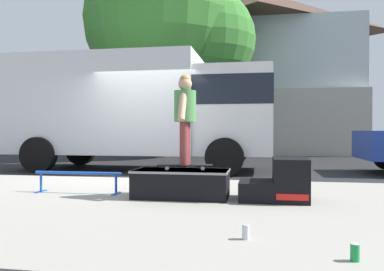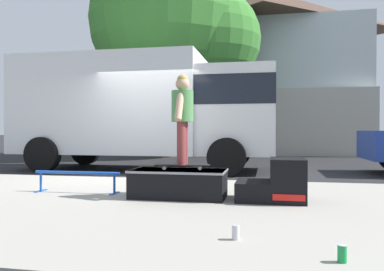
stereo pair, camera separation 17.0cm
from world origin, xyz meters
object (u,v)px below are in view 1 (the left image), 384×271
(kicker_ramp, at_px, (280,183))
(skateboard, at_px, (185,166))
(skater_kid, at_px, (185,112))
(street_tree_main, at_px, (171,27))
(soda_can, at_px, (246,232))
(soda_can_b, at_px, (355,252))
(box_truck, at_px, (143,107))
(grind_rail, at_px, (78,177))
(skate_box, at_px, (181,183))

(kicker_ramp, bearing_deg, skateboard, 178.07)
(skater_kid, bearing_deg, street_tree_main, 104.05)
(kicker_ramp, distance_m, skater_kid, 1.63)
(soda_can, distance_m, soda_can_b, 0.91)
(kicker_ramp, xyz_separation_m, skater_kid, (-1.31, 0.04, 0.97))
(skateboard, relative_size, soda_can, 6.36)
(kicker_ramp, distance_m, skateboard, 1.33)
(skateboard, height_order, soda_can, skateboard)
(soda_can_b, bearing_deg, kicker_ramp, 99.75)
(soda_can, xyz_separation_m, street_tree_main, (-3.34, 11.65, 5.02))
(soda_can_b, distance_m, box_truck, 8.21)
(grind_rail, distance_m, skateboard, 1.68)
(grind_rail, xyz_separation_m, skateboard, (1.67, -0.07, 0.21))
(grind_rail, distance_m, soda_can, 3.33)
(skate_box, bearing_deg, soda_can_b, -53.53)
(grind_rail, relative_size, skateboard, 1.72)
(skateboard, xyz_separation_m, soda_can, (0.92, -2.00, -0.39))
(skate_box, relative_size, soda_can, 10.61)
(skater_kid, bearing_deg, soda_can_b, -54.73)
(kicker_ramp, xyz_separation_m, soda_can, (-0.39, -1.96, -0.18))
(skater_kid, bearing_deg, soda_can, -65.30)
(kicker_ramp, xyz_separation_m, grind_rail, (-2.98, 0.12, 0.00))
(soda_can, bearing_deg, street_tree_main, 105.98)
(skater_kid, relative_size, street_tree_main, 0.15)
(skateboard, height_order, box_truck, box_truck)
(soda_can_b, bearing_deg, skate_box, 126.47)
(kicker_ramp, bearing_deg, box_truck, 125.48)
(skate_box, height_order, kicker_ramp, kicker_ramp)
(grind_rail, relative_size, street_tree_main, 0.16)
(skater_kid, bearing_deg, kicker_ramp, -1.93)
(kicker_ramp, relative_size, soda_can, 7.22)
(skate_box, relative_size, street_tree_main, 0.16)
(kicker_ramp, bearing_deg, grind_rail, 177.73)
(soda_can, xyz_separation_m, box_truck, (-2.99, 6.70, 1.52))
(skate_box, height_order, street_tree_main, street_tree_main)
(grind_rail, bearing_deg, kicker_ramp, -2.27)
(grind_rail, distance_m, skater_kid, 1.93)
(street_tree_main, bearing_deg, box_truck, -86.01)
(kicker_ramp, xyz_separation_m, street_tree_main, (-3.72, 9.69, 4.84))
(skateboard, relative_size, street_tree_main, 0.09)
(skate_box, relative_size, kicker_ramp, 1.47)
(skateboard, relative_size, soda_can_b, 6.36)
(kicker_ramp, bearing_deg, soda_can_b, -80.25)
(kicker_ramp, height_order, street_tree_main, street_tree_main)
(soda_can, bearing_deg, skater_kid, 114.70)
(skate_box, xyz_separation_m, soda_can, (0.97, -1.96, -0.15))
(box_truck, bearing_deg, soda_can, -65.94)
(skate_box, distance_m, street_tree_main, 11.10)
(skate_box, relative_size, soda_can_b, 10.61)
(skater_kid, distance_m, soda_can, 2.49)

